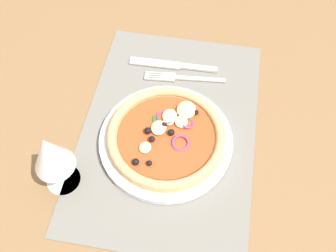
% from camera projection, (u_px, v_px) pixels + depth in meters
% --- Properties ---
extents(ground_plane, '(1.90, 1.40, 0.02)m').
position_uv_depth(ground_plane, '(169.00, 133.00, 0.81)').
color(ground_plane, olive).
extents(placemat, '(0.52, 0.35, 0.00)m').
position_uv_depth(placemat, '(169.00, 129.00, 0.80)').
color(placemat, slate).
rests_on(placemat, ground_plane).
extents(plate, '(0.26, 0.26, 0.01)m').
position_uv_depth(plate, '(164.00, 140.00, 0.77)').
color(plate, white).
rests_on(plate, placemat).
extents(pizza, '(0.23, 0.23, 0.03)m').
position_uv_depth(pizza, '(165.00, 135.00, 0.76)').
color(pizza, tan).
rests_on(pizza, plate).
extents(fork, '(0.03, 0.18, 0.00)m').
position_uv_depth(fork, '(180.00, 78.00, 0.87)').
color(fork, silver).
rests_on(fork, placemat).
extents(knife, '(0.02, 0.20, 0.01)m').
position_uv_depth(knife, '(172.00, 65.00, 0.89)').
color(knife, silver).
rests_on(knife, placemat).
extents(wine_glass, '(0.07, 0.07, 0.15)m').
position_uv_depth(wine_glass, '(50.00, 155.00, 0.65)').
color(wine_glass, silver).
rests_on(wine_glass, ground_plane).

